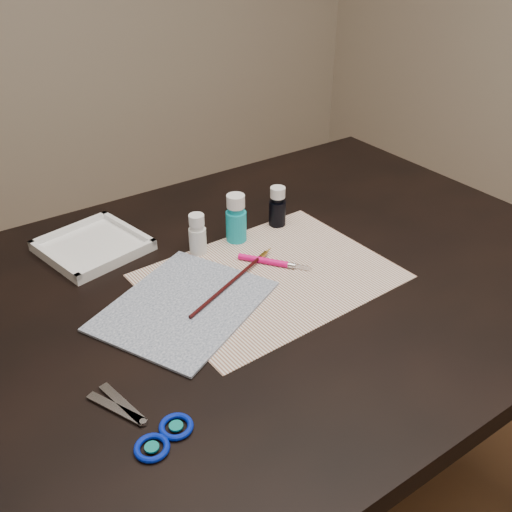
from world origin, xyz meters
TOP-DOWN VIEW (x-y plane):
  - table at (0.00, 0.00)m, footprint 1.30×0.90m
  - paper at (0.03, -0.01)m, footprint 0.44×0.34m
  - canvas at (-0.15, 0.00)m, footprint 0.34×0.32m
  - paint_bottle_white at (-0.04, 0.14)m, footprint 0.04×0.04m
  - paint_bottle_cyan at (0.05, 0.14)m, footprint 0.05×0.05m
  - paint_bottle_navy at (0.15, 0.14)m, footprint 0.05×0.05m
  - paintbrush at (-0.04, 0.01)m, footprint 0.24×0.11m
  - craft_knife at (0.06, 0.02)m, footprint 0.10×0.12m
  - scissors at (-0.33, -0.18)m, footprint 0.15×0.20m
  - palette_tray at (-0.20, 0.27)m, footprint 0.21×0.21m

SIDE VIEW (x-z plane):
  - table at x=0.00m, z-range 0.00..0.75m
  - paper at x=0.03m, z-range 0.75..0.75m
  - canvas at x=-0.15m, z-range 0.75..0.76m
  - scissors at x=-0.33m, z-range 0.75..0.76m
  - craft_knife at x=0.06m, z-range 0.75..0.76m
  - paintbrush at x=-0.04m, z-range 0.76..0.76m
  - palette_tray at x=-0.20m, z-range 0.75..0.77m
  - paint_bottle_white at x=-0.04m, z-range 0.75..0.83m
  - paint_bottle_navy at x=0.15m, z-range 0.75..0.84m
  - paint_bottle_cyan at x=0.05m, z-range 0.75..0.85m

